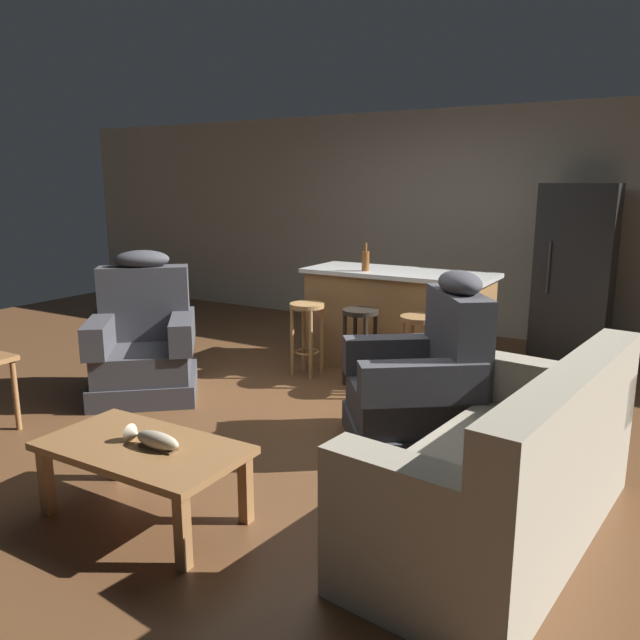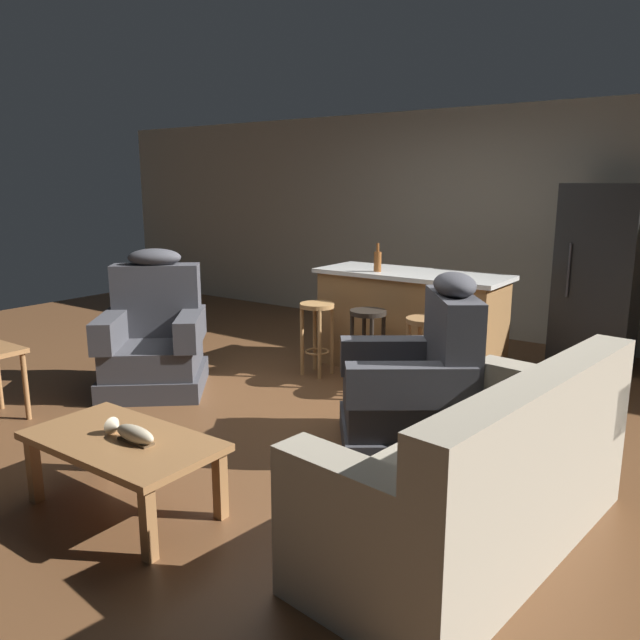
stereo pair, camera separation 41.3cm
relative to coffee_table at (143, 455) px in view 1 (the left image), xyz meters
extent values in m
plane|color=brown|center=(0.03, 1.90, -0.36)|extent=(12.00, 12.00, 0.00)
cube|color=#A89E89|center=(0.03, 5.03, 0.94)|extent=(12.00, 0.05, 2.60)
cube|color=olive|center=(0.00, 0.00, 0.04)|extent=(1.10, 0.60, 0.04)
cube|color=olive|center=(-0.49, -0.24, -0.17)|extent=(0.06, 0.06, 0.38)
cube|color=olive|center=(0.49, -0.24, -0.17)|extent=(0.06, 0.06, 0.38)
cube|color=olive|center=(-0.49, 0.24, -0.17)|extent=(0.06, 0.06, 0.38)
cube|color=olive|center=(0.49, 0.24, -0.17)|extent=(0.06, 0.06, 0.38)
cube|color=#4C3823|center=(0.11, 0.01, 0.06)|extent=(0.22, 0.07, 0.01)
ellipsoid|color=tan|center=(0.11, 0.01, 0.10)|extent=(0.28, 0.09, 0.09)
cone|color=tan|center=(-0.06, 0.01, 0.10)|extent=(0.06, 0.10, 0.10)
cube|color=#9E937F|center=(1.66, 0.80, -0.26)|extent=(1.06, 1.99, 0.20)
cube|color=#9E937F|center=(1.66, 0.80, -0.05)|extent=(1.06, 1.99, 0.22)
cube|color=#9E937F|center=(1.98, 0.76, 0.32)|extent=(0.43, 1.91, 0.52)
cube|color=#9E937F|center=(1.56, -0.04, 0.20)|extent=(0.86, 0.30, 0.28)
cube|color=#9E937F|center=(1.76, 1.64, 0.20)|extent=(0.86, 0.30, 0.28)
cube|color=#3D3D42|center=(-1.48, 1.43, -0.27)|extent=(1.18, 1.18, 0.18)
cube|color=#3D3D42|center=(-1.48, 1.43, -0.06)|extent=(1.09, 1.10, 0.24)
cube|color=#3D3D42|center=(-1.67, 1.66, 0.38)|extent=(0.73, 0.67, 0.64)
ellipsoid|color=#3D3D42|center=(-1.67, 1.66, 0.76)|extent=(0.52, 0.50, 0.16)
cube|color=#3D3D42|center=(-1.21, 1.63, 0.19)|extent=(0.65, 0.73, 0.26)
cube|color=#3D3D42|center=(-1.71, 1.20, 0.19)|extent=(0.65, 0.73, 0.26)
cube|color=#3D3D42|center=(0.85, 1.63, -0.27)|extent=(1.17, 1.17, 0.18)
cube|color=#3D3D42|center=(0.85, 1.63, -0.06)|extent=(1.09, 1.08, 0.24)
cube|color=#3D3D42|center=(1.09, 1.81, 0.38)|extent=(0.64, 0.75, 0.64)
ellipsoid|color=#3D3D42|center=(1.09, 1.81, 0.76)|extent=(0.49, 0.53, 0.16)
cube|color=#3D3D42|center=(1.03, 1.36, 0.19)|extent=(0.75, 0.62, 0.26)
cube|color=#3D3D42|center=(0.64, 1.89, 0.19)|extent=(0.75, 0.62, 0.26)
cylinder|color=olive|center=(-1.72, 0.41, -0.10)|extent=(0.04, 0.04, 0.52)
cube|color=olive|center=(0.03, 3.25, 0.09)|extent=(1.71, 0.63, 0.91)
cube|color=silver|center=(0.03, 3.25, 0.57)|extent=(1.80, 0.70, 0.04)
cylinder|color=#A87A47|center=(-0.60, 2.62, 0.30)|extent=(0.32, 0.32, 0.04)
torus|color=#A87A47|center=(-0.60, 2.62, -0.14)|extent=(0.23, 0.23, 0.02)
cylinder|color=#A87A47|center=(-0.70, 2.52, -0.04)|extent=(0.04, 0.04, 0.64)
cylinder|color=#A87A47|center=(-0.50, 2.52, -0.04)|extent=(0.04, 0.04, 0.64)
cylinder|color=#A87A47|center=(-0.70, 2.72, -0.04)|extent=(0.04, 0.04, 0.64)
cylinder|color=#A87A47|center=(-0.50, 2.72, -0.04)|extent=(0.04, 0.04, 0.64)
cylinder|color=black|center=(-0.05, 2.62, 0.30)|extent=(0.32, 0.32, 0.04)
torus|color=black|center=(-0.05, 2.62, -0.14)|extent=(0.23, 0.23, 0.02)
cylinder|color=black|center=(-0.15, 2.52, -0.04)|extent=(0.04, 0.04, 0.64)
cylinder|color=black|center=(0.05, 2.52, -0.04)|extent=(0.04, 0.04, 0.64)
cylinder|color=black|center=(-0.15, 2.72, -0.04)|extent=(0.04, 0.04, 0.64)
cylinder|color=black|center=(0.05, 2.72, -0.04)|extent=(0.04, 0.04, 0.64)
cylinder|color=olive|center=(0.50, 2.62, 0.30)|extent=(0.32, 0.32, 0.04)
torus|color=olive|center=(0.50, 2.62, -0.14)|extent=(0.23, 0.23, 0.02)
cylinder|color=olive|center=(0.40, 2.52, -0.04)|extent=(0.04, 0.04, 0.64)
cylinder|color=olive|center=(0.60, 2.52, -0.04)|extent=(0.04, 0.04, 0.64)
cylinder|color=olive|center=(0.40, 2.72, -0.04)|extent=(0.04, 0.04, 0.64)
cylinder|color=olive|center=(0.60, 2.72, -0.04)|extent=(0.04, 0.04, 0.64)
cube|color=black|center=(1.42, 4.45, 0.52)|extent=(0.70, 0.66, 1.76)
cylinder|color=#333338|center=(1.23, 4.10, 0.60)|extent=(0.02, 0.02, 0.50)
cylinder|color=brown|center=(-0.24, 3.09, 0.68)|extent=(0.07, 0.07, 0.19)
cylinder|color=brown|center=(-0.24, 3.09, 0.81)|extent=(0.03, 0.03, 0.08)
camera|label=1|loc=(2.36, -2.16, 1.41)|focal=35.00mm
camera|label=2|loc=(2.70, -1.93, 1.41)|focal=35.00mm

